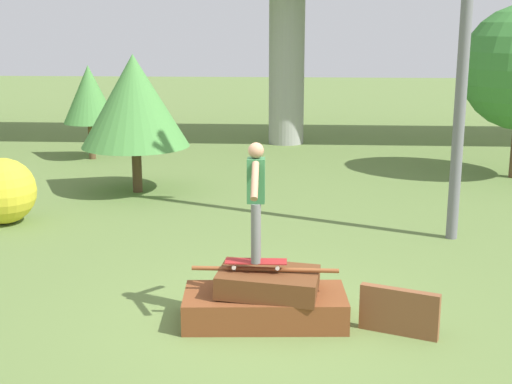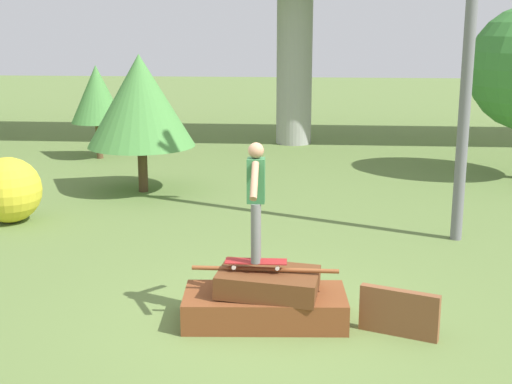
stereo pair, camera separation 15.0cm
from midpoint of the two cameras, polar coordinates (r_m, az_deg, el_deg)
name	(u,v)px [view 1 (the left image)]	position (r m, az deg, el deg)	size (l,w,h in m)	color
ground_plane	(265,321)	(9.45, 0.25, -10.31)	(80.00, 80.00, 0.00)	olive
scrap_pile	(266,300)	(9.34, 0.33, -8.62)	(2.15, 1.09, 0.75)	brown
scrap_plank_loose	(399,312)	(9.15, 10.91, -9.38)	(0.97, 0.47, 0.59)	brown
skateboard	(256,262)	(9.15, -0.47, -5.61)	(0.79, 0.24, 0.09)	maroon
skater	(256,194)	(8.90, -0.48, -0.18)	(0.22, 1.11, 1.53)	slate
tree_behind_left	(134,101)	(16.15, -9.98, 7.19)	(2.41, 2.41, 3.10)	#4C3823
tree_mid_back	(89,95)	(20.40, -13.41, 7.59)	(1.47, 1.47, 2.61)	brown
bush_yellow_flowering	(3,191)	(14.50, -19.89, 0.07)	(1.27, 1.27, 1.27)	gold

